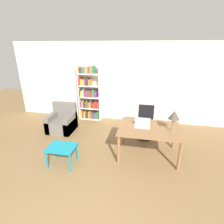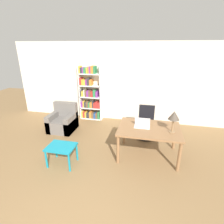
{
  "view_description": "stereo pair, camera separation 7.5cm",
  "coord_description": "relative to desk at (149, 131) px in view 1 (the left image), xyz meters",
  "views": [
    {
      "loc": [
        0.84,
        -1.4,
        2.55
      ],
      "look_at": [
        0.02,
        2.61,
        0.99
      ],
      "focal_mm": 28.0,
      "sensor_mm": 36.0,
      "label": 1
    },
    {
      "loc": [
        0.92,
        -1.38,
        2.55
      ],
      "look_at": [
        0.02,
        2.61,
        0.99
      ],
      "focal_mm": 28.0,
      "sensor_mm": 36.0,
      "label": 2
    }
  ],
  "objects": [
    {
      "name": "bookshelf",
      "position": [
        -2.14,
        1.93,
        0.25
      ],
      "size": [
        0.81,
        0.28,
        2.04
      ],
      "color": "white",
      "rests_on": "ground_plane"
    },
    {
      "name": "table_lamp",
      "position": [
        0.5,
        -0.1,
        0.48
      ],
      "size": [
        0.24,
        0.24,
        0.5
      ],
      "color": "olive",
      "rests_on": "desk"
    },
    {
      "name": "desk",
      "position": [
        0.0,
        0.0,
        0.0
      ],
      "size": [
        1.44,
        1.03,
        0.74
      ],
      "color": "olive",
      "rests_on": "ground_plane"
    },
    {
      "name": "office_chair",
      "position": [
        -0.1,
        0.97,
        -0.25
      ],
      "size": [
        0.54,
        0.54,
        0.94
      ],
      "color": "black",
      "rests_on": "ground_plane"
    },
    {
      "name": "wall_back",
      "position": [
        -0.97,
        2.12,
        0.7
      ],
      "size": [
        8.0,
        0.06,
        2.7
      ],
      "color": "beige",
      "rests_on": "ground_plane"
    },
    {
      "name": "laptop",
      "position": [
        -0.17,
        0.05,
        0.14
      ],
      "size": [
        0.36,
        0.23,
        0.22
      ],
      "color": "silver",
      "rests_on": "desk"
    },
    {
      "name": "side_table_blue",
      "position": [
        -1.89,
        -0.77,
        -0.26
      ],
      "size": [
        0.61,
        0.48,
        0.46
      ],
      "color": "teal",
      "rests_on": "ground_plane"
    },
    {
      "name": "armchair",
      "position": [
        -2.7,
        0.85,
        -0.38
      ],
      "size": [
        0.77,
        0.76,
        0.85
      ],
      "color": "#66605B",
      "rests_on": "ground_plane"
    }
  ]
}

